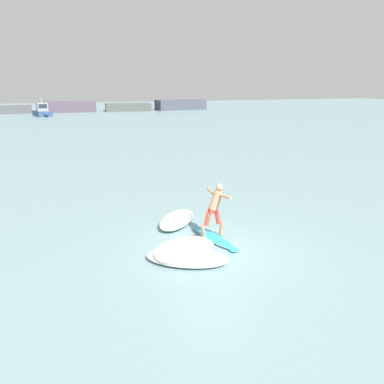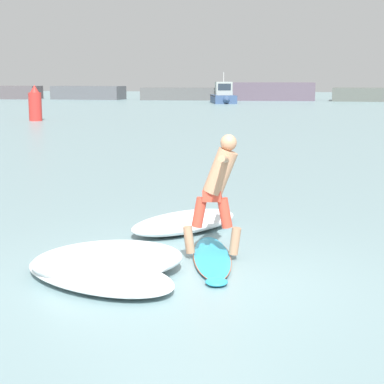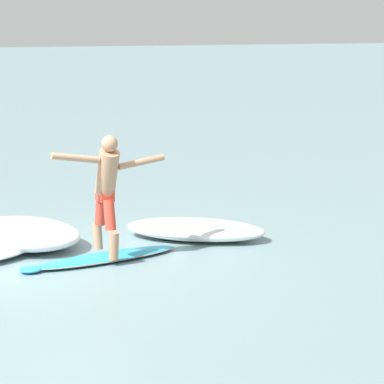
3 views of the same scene
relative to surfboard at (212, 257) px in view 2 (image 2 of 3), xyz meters
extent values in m
plane|color=#77989D|center=(-0.20, -0.76, -0.04)|extent=(200.00, 200.00, 0.00)
cube|color=#534C50|center=(-32.94, 61.24, 0.69)|extent=(8.61, 3.48, 1.47)
cube|color=#525459|center=(-22.60, 61.24, 0.69)|extent=(8.08, 3.71, 1.48)
cube|color=#545555|center=(-12.27, 61.24, 0.62)|extent=(8.20, 3.58, 1.33)
cube|color=#574B59|center=(-1.93, 61.24, 0.90)|extent=(8.80, 3.75, 1.90)
cube|color=#535752|center=(8.41, 61.24, 0.64)|extent=(8.50, 5.14, 1.36)
ellipsoid|color=#2BA4CC|center=(-0.01, 0.04, 0.00)|extent=(0.93, 2.28, 0.09)
ellipsoid|color=#2BA4CC|center=(0.21, -1.07, 0.00)|extent=(0.34, 0.36, 0.08)
ellipsoid|color=#DB5B2D|center=(-0.01, 0.04, 0.00)|extent=(0.95, 2.30, 0.04)
cone|color=black|center=(-0.18, 0.94, -0.11)|extent=(0.06, 0.06, 0.14)
cone|color=black|center=(-0.29, 0.76, -0.11)|extent=(0.06, 0.06, 0.14)
cone|color=black|center=(-0.01, 0.81, -0.11)|extent=(0.06, 0.06, 0.14)
cylinder|color=tan|center=(0.32, 0.06, 0.24)|extent=(0.18, 0.14, 0.40)
cylinder|color=#D7422F|center=(0.17, 0.05, 0.64)|extent=(0.23, 0.16, 0.44)
cylinder|color=tan|center=(-0.33, 0.02, 0.24)|extent=(0.18, 0.14, 0.40)
cylinder|color=#D7422F|center=(-0.19, 0.03, 0.64)|extent=(0.23, 0.16, 0.44)
cube|color=#D7422F|center=(-0.01, 0.04, 0.89)|extent=(0.27, 0.21, 0.16)
cylinder|color=tan|center=(0.10, 0.05, 1.22)|extent=(0.50, 0.31, 0.69)
sphere|color=tan|center=(0.21, 0.05, 1.63)|extent=(0.23, 0.23, 0.23)
cylinder|color=tan|center=(0.16, 0.52, 1.35)|extent=(0.12, 0.67, 0.20)
cylinder|color=tan|center=(0.21, -0.42, 1.46)|extent=(0.12, 0.67, 0.20)
cube|color=#334B73|center=(-6.40, 53.69, 0.34)|extent=(3.11, 4.92, 0.77)
cone|color=#334B73|center=(-5.77, 51.17, 0.34)|extent=(0.94, 0.96, 0.77)
cube|color=black|center=(-6.40, 53.69, 0.66)|extent=(3.16, 4.90, 0.08)
cube|color=#9AA29E|center=(-6.36, 53.54, 1.36)|extent=(1.81, 1.58, 1.26)
cube|color=#232D38|center=(-6.21, 52.92, 1.51)|extent=(1.21, 0.33, 0.63)
cylinder|color=silver|center=(-6.36, 53.54, 2.44)|extent=(0.06, 0.06, 0.90)
cube|color=black|center=(-6.98, 56.02, 0.38)|extent=(0.42, 0.36, 0.52)
cylinder|color=red|center=(-14.16, 26.84, 0.77)|extent=(0.75, 0.75, 1.63)
cone|color=red|center=(-14.16, 26.84, 1.81)|extent=(0.53, 0.53, 0.44)
ellipsoid|color=white|center=(-1.26, -0.86, 0.15)|extent=(2.42, 2.18, 0.39)
ellipsoid|color=white|center=(-1.29, -1.19, 0.06)|extent=(2.63, 2.22, 0.20)
ellipsoid|color=white|center=(-0.70, 1.69, 0.10)|extent=(2.10, 2.35, 0.30)
camera|label=1|loc=(-4.37, -10.23, 4.71)|focal=35.00mm
camera|label=2|loc=(1.20, -8.68, 2.53)|focal=60.00mm
camera|label=3|loc=(11.83, -3.58, 3.27)|focal=85.00mm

